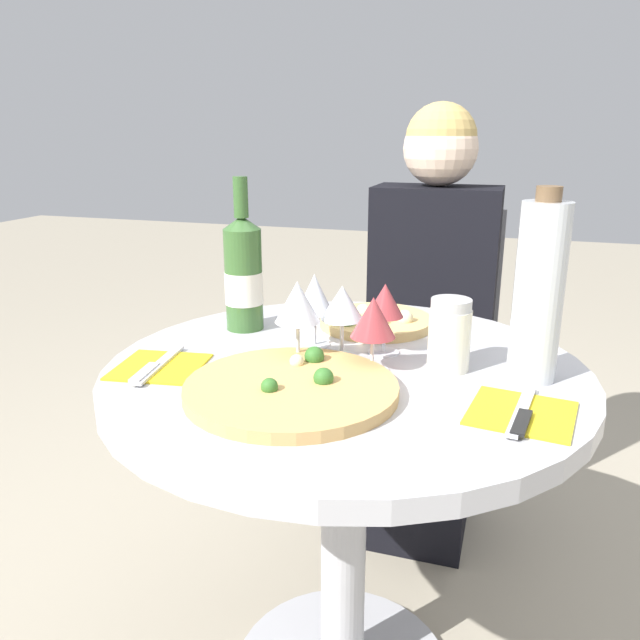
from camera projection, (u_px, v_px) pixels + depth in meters
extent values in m
cylinder|color=#B2B2B7|center=(343.00, 535.00, 1.24)|extent=(0.09, 0.09, 0.65)
cylinder|color=#B7B7BC|center=(346.00, 374.00, 1.14)|extent=(0.87, 0.87, 0.04)
cylinder|color=slate|center=(422.00, 496.00, 1.99)|extent=(0.33, 0.33, 0.01)
cylinder|color=slate|center=(425.00, 437.00, 1.93)|extent=(0.06, 0.06, 0.42)
cube|color=slate|center=(429.00, 369.00, 1.86)|extent=(0.36, 0.36, 0.03)
cube|color=slate|center=(440.00, 279.00, 1.95)|extent=(0.36, 0.02, 0.44)
cube|color=black|center=(417.00, 457.00, 1.78)|extent=(0.29, 0.31, 0.45)
cube|color=black|center=(433.00, 279.00, 1.78)|extent=(0.35, 0.19, 0.52)
sphere|color=beige|center=(441.00, 148.00, 1.67)|extent=(0.20, 0.20, 0.20)
sphere|color=tan|center=(441.00, 139.00, 1.67)|extent=(0.19, 0.19, 0.19)
cylinder|color=tan|center=(291.00, 389.00, 1.00)|extent=(0.35, 0.35, 0.02)
sphere|color=#336B28|center=(269.00, 386.00, 0.97)|extent=(0.03, 0.03, 0.03)
sphere|color=#336B28|center=(324.00, 378.00, 1.00)|extent=(0.03, 0.03, 0.03)
sphere|color=beige|center=(297.00, 361.00, 1.08)|extent=(0.02, 0.02, 0.02)
sphere|color=#336B28|center=(314.00, 356.00, 1.10)|extent=(0.04, 0.04, 0.04)
cylinder|color=#DBB26B|center=(376.00, 321.00, 1.36)|extent=(0.24, 0.24, 0.02)
sphere|color=beige|center=(363.00, 311.00, 1.37)|extent=(0.03, 0.03, 0.03)
sphere|color=#336B28|center=(346.00, 320.00, 1.30)|extent=(0.04, 0.04, 0.04)
sphere|color=beige|center=(379.00, 321.00, 1.30)|extent=(0.03, 0.03, 0.03)
sphere|color=beige|center=(405.00, 318.00, 1.32)|extent=(0.03, 0.03, 0.03)
sphere|color=beige|center=(382.00, 313.00, 1.36)|extent=(0.03, 0.03, 0.03)
cylinder|color=#38602D|center=(244.00, 280.00, 1.31)|extent=(0.08, 0.08, 0.21)
cone|color=#38602D|center=(242.00, 222.00, 1.28)|extent=(0.08, 0.08, 0.03)
cylinder|color=#38602D|center=(241.00, 197.00, 1.26)|extent=(0.03, 0.03, 0.08)
cylinder|color=silver|center=(244.00, 288.00, 1.32)|extent=(0.08, 0.08, 0.07)
cylinder|color=silver|center=(539.00, 293.00, 1.03)|extent=(0.08, 0.08, 0.30)
cylinder|color=brown|center=(549.00, 194.00, 0.98)|extent=(0.04, 0.04, 0.02)
cylinder|color=silver|center=(449.00, 340.00, 1.10)|extent=(0.07, 0.07, 0.11)
cylinder|color=#B2B2B7|center=(451.00, 304.00, 1.08)|extent=(0.07, 0.07, 0.02)
cylinder|color=silver|center=(315.00, 345.00, 1.23)|extent=(0.06, 0.06, 0.00)
cylinder|color=silver|center=(315.00, 328.00, 1.22)|extent=(0.01, 0.01, 0.07)
cone|color=silver|center=(314.00, 293.00, 1.20)|extent=(0.07, 0.07, 0.08)
cylinder|color=silver|center=(298.00, 361.00, 1.14)|extent=(0.06, 0.06, 0.00)
cylinder|color=silver|center=(298.00, 341.00, 1.13)|extent=(0.01, 0.01, 0.08)
cone|color=silver|center=(297.00, 302.00, 1.11)|extent=(0.08, 0.08, 0.07)
cylinder|color=silver|center=(342.00, 357.00, 1.17)|extent=(0.06, 0.06, 0.00)
cylinder|color=silver|center=(342.00, 338.00, 1.16)|extent=(0.01, 0.01, 0.07)
cone|color=silver|center=(342.00, 303.00, 1.14)|extent=(0.08, 0.08, 0.06)
cylinder|color=silver|center=(372.00, 370.00, 1.10)|extent=(0.06, 0.06, 0.00)
cylinder|color=silver|center=(372.00, 353.00, 1.09)|extent=(0.01, 0.01, 0.06)
cone|color=#9E383D|center=(373.00, 317.00, 1.08)|extent=(0.08, 0.08, 0.07)
cylinder|color=silver|center=(383.00, 352.00, 1.19)|extent=(0.06, 0.06, 0.00)
cylinder|color=silver|center=(384.00, 334.00, 1.18)|extent=(0.01, 0.01, 0.07)
cone|color=#9E383D|center=(385.00, 300.00, 1.16)|extent=(0.07, 0.07, 0.06)
cube|color=yellow|center=(160.00, 367.00, 1.12)|extent=(0.17, 0.17, 0.00)
cube|color=silver|center=(160.00, 364.00, 1.12)|extent=(0.05, 0.19, 0.00)
cube|color=silver|center=(145.00, 372.00, 1.07)|extent=(0.03, 0.09, 0.00)
cube|color=yellow|center=(521.00, 413.00, 0.94)|extent=(0.17, 0.17, 0.00)
cube|color=silver|center=(522.00, 410.00, 0.93)|extent=(0.04, 0.19, 0.00)
cube|color=black|center=(522.00, 422.00, 0.89)|extent=(0.03, 0.09, 0.00)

